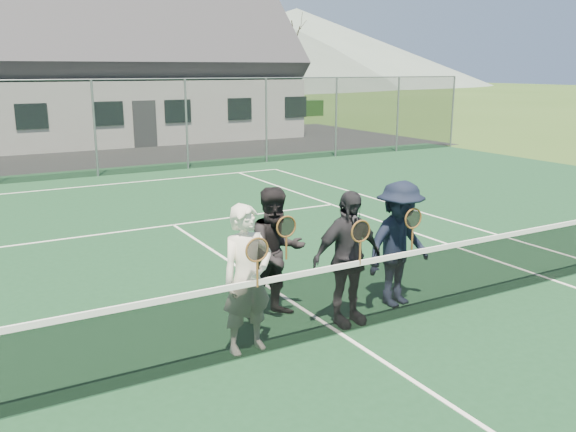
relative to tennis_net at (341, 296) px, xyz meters
name	(u,v)px	position (x,y,z in m)	size (l,w,h in m)	color
ground	(61,153)	(0.00, 20.00, -0.54)	(220.00, 220.00, 0.00)	#304D1B
court_surface	(340,335)	(0.00, 0.00, -0.53)	(30.00, 30.00, 0.02)	#14381E
hedge_row	(23,118)	(0.00, 32.00, 0.01)	(40.00, 1.20, 1.10)	black
hill_centre	(104,18)	(20.00, 95.00, 10.46)	(120.00, 120.00, 22.00)	#516257
hill_east	(297,48)	(55.00, 95.00, 6.46)	(90.00, 90.00, 14.00)	slate
court_markings	(340,334)	(0.00, 0.00, -0.51)	(11.03, 23.83, 0.01)	white
tennis_net	(341,296)	(0.00, 0.00, 0.00)	(11.68, 0.08, 1.10)	slate
perimeter_fence	(95,128)	(0.00, 13.50, 0.99)	(30.07, 0.07, 3.02)	slate
clubhouse	(127,54)	(4.00, 24.00, 3.45)	(15.60, 8.20, 7.70)	silver
tree_c	(49,25)	(2.00, 33.00, 5.25)	(3.20, 3.20, 7.77)	#332012
tree_d	(209,30)	(12.00, 33.00, 5.25)	(3.20, 3.20, 7.77)	#382614
tree_e	(288,32)	(18.00, 33.00, 5.25)	(3.20, 3.20, 7.77)	#3A2515
player_a	(247,279)	(-1.22, 0.18, 0.38)	(0.69, 0.52, 1.80)	silver
player_b	(276,253)	(-0.43, 0.92, 0.38)	(0.92, 0.74, 1.80)	black
player_c	(348,258)	(0.27, 0.26, 0.38)	(1.06, 0.51, 1.80)	black
player_d	(399,244)	(1.28, 0.45, 0.38)	(1.25, 0.84, 1.80)	black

